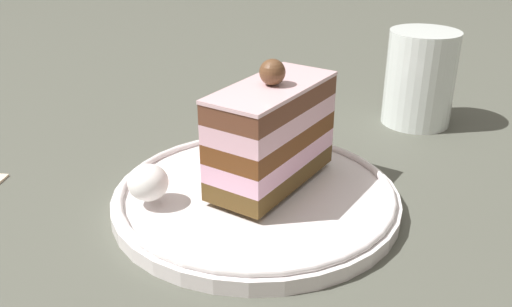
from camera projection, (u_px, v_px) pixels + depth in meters
name	position (u px, v px, depth m)	size (l,w,h in m)	color
ground_plane	(221.00, 198.00, 0.47)	(2.40, 2.40, 0.00)	#4F5146
dessert_plate	(256.00, 196.00, 0.45)	(0.23, 0.23, 0.02)	white
cake_slice	(272.00, 133.00, 0.44)	(0.13, 0.08, 0.10)	#563D1A
whipped_cream_dollop	(148.00, 182.00, 0.43)	(0.03, 0.03, 0.03)	white
fork	(286.00, 137.00, 0.54)	(0.12, 0.06, 0.00)	silver
drink_glass_near	(419.00, 84.00, 0.61)	(0.08, 0.08, 0.10)	white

